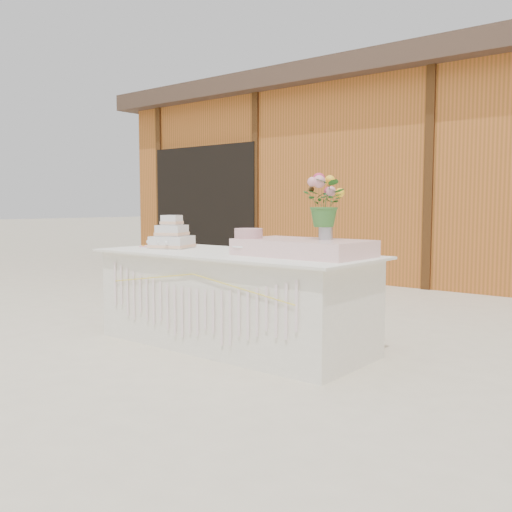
# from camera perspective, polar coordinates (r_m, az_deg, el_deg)

# --- Properties ---
(ground) EXTENTS (80.00, 80.00, 0.00)m
(ground) POSITION_cam_1_polar(r_m,az_deg,el_deg) (4.76, -2.30, -8.92)
(ground) COLOR beige
(ground) RESTS_ON ground
(barn) EXTENTS (12.60, 4.60, 3.30)m
(barn) POSITION_cam_1_polar(r_m,az_deg,el_deg) (9.96, 21.27, 7.81)
(barn) COLOR #AE5924
(barn) RESTS_ON ground
(cake_table) EXTENTS (2.40, 1.00, 0.77)m
(cake_table) POSITION_cam_1_polar(r_m,az_deg,el_deg) (4.68, -2.36, -4.33)
(cake_table) COLOR white
(cake_table) RESTS_ON ground
(wedding_cake) EXTENTS (0.42, 0.42, 0.29)m
(wedding_cake) POSITION_cam_1_polar(r_m,az_deg,el_deg) (5.14, -8.40, 1.90)
(wedding_cake) COLOR silver
(wedding_cake) RESTS_ON cake_table
(pink_cake_stand) EXTENTS (0.28, 0.28, 0.20)m
(pink_cake_stand) POSITION_cam_1_polar(r_m,az_deg,el_deg) (4.45, -0.75, 1.62)
(pink_cake_stand) COLOR white
(pink_cake_stand) RESTS_ON cake_table
(satin_runner) EXTENTS (1.01, 0.60, 0.13)m
(satin_runner) POSITION_cam_1_polar(r_m,az_deg,el_deg) (4.32, 4.73, 0.83)
(satin_runner) COLOR #F8CAC7
(satin_runner) RESTS_ON cake_table
(flower_vase) EXTENTS (0.11, 0.11, 0.14)m
(flower_vase) POSITION_cam_1_polar(r_m,az_deg,el_deg) (4.30, 6.99, 2.59)
(flower_vase) COLOR #AAAAAF
(flower_vase) RESTS_ON satin_runner
(bouquet) EXTENTS (0.36, 0.33, 0.35)m
(bouquet) POSITION_cam_1_polar(r_m,az_deg,el_deg) (4.30, 7.03, 5.90)
(bouquet) COLOR #346D2B
(bouquet) RESTS_ON flower_vase
(loose_flowers) EXTENTS (0.16, 0.38, 0.02)m
(loose_flowers) POSITION_cam_1_polar(r_m,az_deg,el_deg) (5.43, -10.23, 1.09)
(loose_flowers) COLOR pink
(loose_flowers) RESTS_ON cake_table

